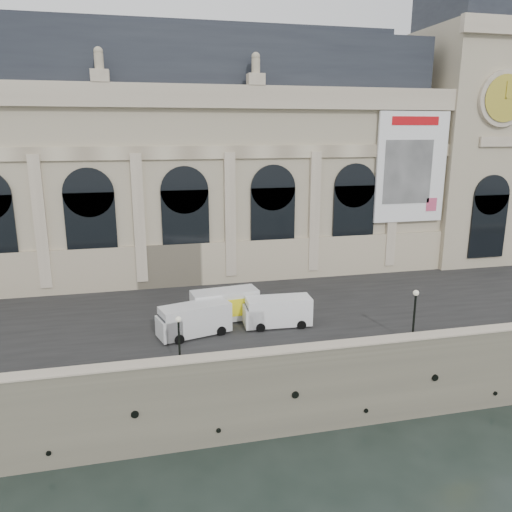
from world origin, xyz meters
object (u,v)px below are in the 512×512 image
at_px(van_c, 274,312).
at_px(lamp_left, 179,343).
at_px(lamp_right, 414,317).
at_px(van_b, 191,321).
at_px(box_truck, 220,306).

xyz_separation_m(van_c, lamp_left, (-9.04, -6.42, 0.67)).
bearing_deg(lamp_right, van_b, 161.93).
bearing_deg(lamp_right, box_truck, 149.65).
bearing_deg(box_truck, van_c, -27.12).
xyz_separation_m(van_b, lamp_left, (-1.47, -5.91, 0.64)).
bearing_deg(lamp_right, lamp_left, -179.69).
height_order(box_truck, lamp_right, lamp_right).
bearing_deg(van_b, box_truck, 43.27).
bearing_deg(lamp_left, box_truck, 62.86).
distance_m(van_c, lamp_right, 12.04).
distance_m(lamp_left, lamp_right, 19.26).
bearing_deg(van_c, lamp_right, -31.73).
relative_size(van_b, lamp_right, 1.41).
height_order(lamp_left, lamp_right, lamp_right).
height_order(van_b, van_c, van_b).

